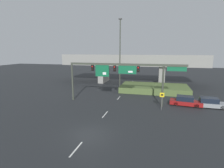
{
  "coord_description": "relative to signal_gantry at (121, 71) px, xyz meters",
  "views": [
    {
      "loc": [
        6.35,
        -15.19,
        8.21
      ],
      "look_at": [
        0.0,
        9.21,
        3.39
      ],
      "focal_mm": 28.0,
      "sensor_mm": 36.0,
      "label": 1
    }
  ],
  "objects": [
    {
      "name": "signal_gantry",
      "position": [
        0.0,
        0.0,
        0.0
      ],
      "size": [
        17.84,
        0.44,
        6.33
      ],
      "color": "#383D33",
      "rests_on": "ground"
    },
    {
      "name": "parked_sedan_near_right",
      "position": [
        9.74,
        1.5,
        -4.51
      ],
      "size": [
        4.76,
        2.29,
        1.47
      ],
      "rotation": [
        0.0,
        0.0,
        -0.12
      ],
      "color": "maroon",
      "rests_on": "ground"
    },
    {
      "name": "grass_embankment",
      "position": [
        4.9,
        10.18,
        -4.58
      ],
      "size": [
        13.41,
        7.31,
        1.2
      ],
      "color": "#4C6033",
      "rests_on": "ground"
    },
    {
      "name": "highway_light_pole_near",
      "position": [
        -2.77,
        12.18,
        2.68
      ],
      "size": [
        0.7,
        0.36,
        14.97
      ],
      "color": "#383D33",
      "rests_on": "ground"
    },
    {
      "name": "lane_markings",
      "position": [
        -1.0,
        3.22,
        -5.18
      ],
      "size": [
        0.14,
        36.28,
        0.01
      ],
      "color": "silver",
      "rests_on": "ground"
    },
    {
      "name": "parked_sedan_mid_right",
      "position": [
        13.01,
        1.43,
        -4.52
      ],
      "size": [
        4.72,
        1.88,
        1.44
      ],
      "rotation": [
        0.0,
        0.0,
        -0.02
      ],
      "color": "gray",
      "rests_on": "ground"
    },
    {
      "name": "speed_limit_sign",
      "position": [
        6.15,
        -1.67,
        -3.51
      ],
      "size": [
        0.6,
        0.11,
        2.57
      ],
      "color": "#4C4C4C",
      "rests_on": "ground"
    },
    {
      "name": "overpass_bridge",
      "position": [
        -1.0,
        18.38,
        -0.1
      ],
      "size": [
        35.1,
        7.68,
        7.29
      ],
      "color": "gray",
      "rests_on": "ground"
    },
    {
      "name": "ground_plane",
      "position": [
        -1.0,
        -10.82,
        -5.18
      ],
      "size": [
        160.0,
        160.0,
        0.0
      ],
      "primitive_type": "plane",
      "color": "black"
    }
  ]
}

